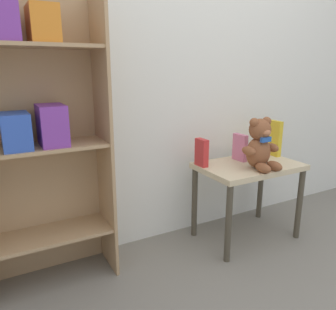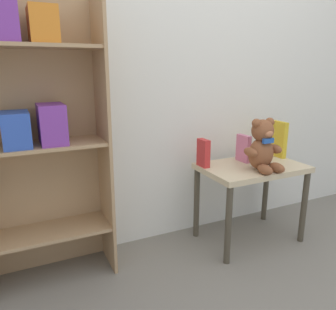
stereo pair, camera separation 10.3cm
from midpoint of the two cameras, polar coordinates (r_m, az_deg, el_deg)
name	(u,v)px [view 1 (the left image)]	position (r m, az deg, el deg)	size (l,w,h in m)	color
wall_back	(189,55)	(2.29, 2.41, 16.96)	(4.80, 0.06, 2.50)	silver
bookshelf_side	(33,127)	(1.83, -23.94, 4.48)	(0.73, 0.30, 1.55)	tan
display_table	(248,175)	(2.29, 12.58, -3.45)	(0.68, 0.44, 0.54)	beige
teddy_bear	(260,146)	(2.15, 14.43, 1.59)	(0.25, 0.23, 0.33)	brown
book_standing_red	(202,153)	(2.15, 4.50, 0.42)	(0.04, 0.10, 0.18)	red
book_standing_pink	(240,147)	(2.32, 11.18, 1.30)	(0.03, 0.12, 0.19)	#D17093
book_standing_yellow	(273,138)	(2.52, 16.74, 2.86)	(0.03, 0.14, 0.26)	gold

